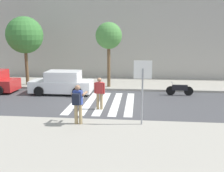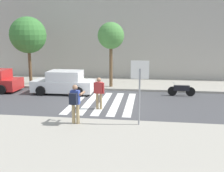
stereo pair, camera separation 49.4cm
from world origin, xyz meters
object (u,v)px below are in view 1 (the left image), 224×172
object	(u,v)px
stop_sign	(143,78)
pedestrian_crossing	(100,92)
photographer_with_backpack	(78,101)
street_tree_west	(25,35)
street_tree_center	(109,36)
parked_car_white	(62,83)
motorcycle	(180,89)

from	to	relation	value
stop_sign	pedestrian_crossing	xyz separation A→B (m)	(-2.23, 2.56, -1.19)
photographer_with_backpack	street_tree_west	distance (m)	10.72
stop_sign	photographer_with_backpack	bearing A→B (deg)	-174.68
street_tree_west	street_tree_center	world-z (taller)	street_tree_west
photographer_with_backpack	parked_car_white	size ratio (longest dim) A/B	0.42
street_tree_center	stop_sign	bearing A→B (deg)	-73.70
stop_sign	pedestrian_crossing	bearing A→B (deg)	130.98
stop_sign	parked_car_white	size ratio (longest dim) A/B	0.68
photographer_with_backpack	parked_car_white	xyz separation A→B (m)	(-2.55, 6.26, -0.44)
street_tree_center	pedestrian_crossing	bearing A→B (deg)	-88.62
pedestrian_crossing	motorcycle	bearing A→B (deg)	38.12
motorcycle	street_tree_west	distance (m)	11.92
pedestrian_crossing	street_tree_center	bearing A→B (deg)	91.38
street_tree_west	street_tree_center	distance (m)	6.35
photographer_with_backpack	street_tree_center	distance (m)	8.74
parked_car_white	street_tree_center	xyz separation A→B (m)	(2.94, 2.07, 3.09)
street_tree_center	street_tree_west	bearing A→B (deg)	178.50
motorcycle	street_tree_west	world-z (taller)	street_tree_west
pedestrian_crossing	street_tree_center	size ratio (longest dim) A/B	0.37
parked_car_white	photographer_with_backpack	bearing A→B (deg)	-67.80
stop_sign	motorcycle	distance (m)	7.01
photographer_with_backpack	street_tree_center	world-z (taller)	street_tree_center
photographer_with_backpack	motorcycle	bearing A→B (deg)	51.14
stop_sign	pedestrian_crossing	world-z (taller)	stop_sign
stop_sign	street_tree_west	bearing A→B (deg)	136.60
stop_sign	street_tree_center	distance (m)	8.57
pedestrian_crossing	street_tree_west	world-z (taller)	street_tree_west
photographer_with_backpack	motorcycle	xyz separation A→B (m)	(5.28, 6.56, -0.75)
photographer_with_backpack	motorcycle	world-z (taller)	photographer_with_backpack
pedestrian_crossing	parked_car_white	distance (m)	4.62
stop_sign	parked_car_white	bearing A→B (deg)	131.44
stop_sign	photographer_with_backpack	distance (m)	2.93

